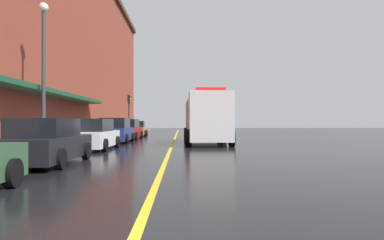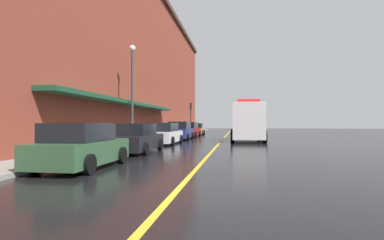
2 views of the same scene
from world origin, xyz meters
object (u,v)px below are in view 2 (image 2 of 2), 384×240
Objects in this scene: parking_meter_0 at (150,130)px; street_lamp_left at (132,83)px; parked_car_5 at (196,129)px; parked_car_4 at (189,130)px; box_truck at (247,122)px; traffic_light_near at (191,112)px; parked_car_0 at (81,147)px; parked_car_3 at (180,131)px; parked_car_2 at (164,134)px; parking_meter_1 at (188,127)px; parked_car_1 at (136,139)px.

street_lamp_left reaches higher than parking_meter_0.
parked_car_5 reaches higher than parking_meter_0.
box_truck is (6.19, -6.66, 0.84)m from parked_car_4.
street_lamp_left is 1.61× the size of traffic_light_near.
parked_car_3 reaches higher than parked_car_0.
parked_car_5 is at bearing 0.39° from parked_car_3.
parked_car_3 is at bearing 0.75° from parked_car_2.
parked_car_4 is at bearing -79.50° from parking_meter_1.
parked_car_4 is (-0.00, 17.89, 0.05)m from parked_car_1.
parked_car_5 is at bearing 84.18° from street_lamp_left.
parked_car_2 is 1.72m from parking_meter_0.
traffic_light_near is (0.06, 20.48, 2.10)m from parking_meter_0.
parked_car_2 is at bearing -0.24° from parked_car_0.
parked_car_2 is (-0.01, 6.31, 0.02)m from parked_car_1.
traffic_light_near reaches higher than parked_car_2.
street_lamp_left is (-8.16, -6.39, 2.77)m from box_truck.
traffic_light_near reaches higher than box_truck.
street_lamp_left is at bearing 21.70° from parked_car_1.
parking_meter_1 is at bearing 12.45° from parked_car_4.
parked_car_0 is 0.53× the size of box_truck.
parking_meter_1 is at bearing -152.58° from box_truck.
street_lamp_left is at bearing -52.83° from box_truck.
parking_meter_0 is at bearing 173.22° from parked_car_5.
parked_car_4 is 3.61× the size of parking_meter_1.
street_lamp_left is (-0.60, -20.43, 3.34)m from parking_meter_1.
parked_car_3 is at bearing -83.85° from parking_meter_1.
parking_meter_1 is (-1.37, 7.38, 0.27)m from parked_car_4.
box_truck is at bearing 38.04° from street_lamp_left.
street_lamp_left reaches higher than parking_meter_1.
parked_car_4 is at bearing -0.46° from parked_car_1.
parked_car_0 is 5.75m from parked_car_1.
parked_car_1 reaches higher than parked_car_5.
parked_car_4 is at bearing -82.50° from traffic_light_near.
parked_car_3 reaches higher than parked_car_5.
parked_car_3 reaches higher than parked_car_2.
street_lamp_left reaches higher than parked_car_4.
parked_car_1 is 1.12× the size of traffic_light_near.
parked_car_4 reaches higher than parked_car_5.
parked_car_4 is at bearing -137.97° from box_truck.
parked_car_1 is 1.01× the size of parked_car_2.
traffic_light_near is at bearing 4.30° from parked_car_2.
parking_meter_0 is 0.19× the size of street_lamp_left.
parking_meter_1 is at bearing 88.32° from street_lamp_left.
traffic_light_near is at bearing 88.35° from street_lamp_left.
parking_meter_1 is (-1.36, 18.96, 0.31)m from parked_car_2.
traffic_light_near is at bearing 88.61° from parking_meter_1.
parked_car_0 is at bearing -179.38° from parked_car_2.
parked_car_2 is at bearing 177.87° from parked_car_5.
parking_meter_1 is (-1.37, 25.27, 0.32)m from parked_car_1.
parked_car_5 is (-0.01, 6.13, -0.06)m from parked_car_4.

